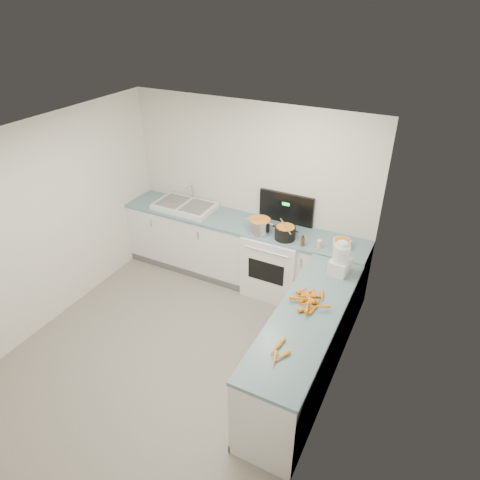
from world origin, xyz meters
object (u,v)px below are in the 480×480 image
at_px(black_pot, 285,233).
at_px(mixing_bowl, 342,244).
at_px(sink, 185,206).
at_px(spice_jar, 319,245).
at_px(extract_bottle, 303,242).
at_px(steel_pot, 260,227).
at_px(stove, 276,261).
at_px(food_processor, 340,260).

distance_m(black_pot, mixing_bowl, 0.71).
height_order(sink, spice_jar, sink).
relative_size(extract_bottle, spice_jar, 1.28).
bearing_deg(black_pot, spice_jar, -2.89).
bearing_deg(steel_pot, black_pot, 1.60).
bearing_deg(black_pot, stove, 140.74).
height_order(steel_pot, food_processor, food_processor).
xyz_separation_m(stove, mixing_bowl, (0.86, -0.01, 0.52)).
bearing_deg(food_processor, sink, 166.68).
xyz_separation_m(mixing_bowl, food_processor, (0.12, -0.54, 0.12)).
relative_size(stove, mixing_bowl, 6.14).
xyz_separation_m(stove, spice_jar, (0.62, -0.15, 0.51)).
xyz_separation_m(mixing_bowl, extract_bottle, (-0.44, -0.18, 0.01)).
height_order(sink, extract_bottle, sink).
bearing_deg(food_processor, spice_jar, 131.53).
height_order(sink, food_processor, food_processor).
relative_size(sink, black_pot, 3.25).
xyz_separation_m(stove, steel_pot, (-0.19, -0.14, 0.55)).
xyz_separation_m(sink, black_pot, (1.61, -0.15, 0.04)).
height_order(spice_jar, food_processor, food_processor).
bearing_deg(spice_jar, steel_pot, 179.05).
relative_size(mixing_bowl, spice_jar, 2.37).
xyz_separation_m(steel_pot, black_pot, (0.35, 0.01, -0.01)).
relative_size(black_pot, extract_bottle, 2.22).
height_order(steel_pot, extract_bottle, steel_pot).
xyz_separation_m(sink, steel_pot, (1.26, -0.15, 0.05)).
height_order(extract_bottle, spice_jar, extract_bottle).
distance_m(sink, black_pot, 1.62).
relative_size(stove, food_processor, 3.41).
relative_size(extract_bottle, food_processor, 0.30).
distance_m(stove, extract_bottle, 0.70).
bearing_deg(extract_bottle, black_pot, 165.80).
bearing_deg(extract_bottle, sink, 173.57).
distance_m(steel_pot, extract_bottle, 0.61).
height_order(stove, steel_pot, stove).
height_order(mixing_bowl, food_processor, food_processor).
relative_size(black_pot, spice_jar, 2.83).
distance_m(stove, spice_jar, 0.82).
relative_size(steel_pot, food_processor, 0.74).
bearing_deg(sink, stove, -0.62).
distance_m(spice_jar, food_processor, 0.56).
bearing_deg(sink, spice_jar, -4.65).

